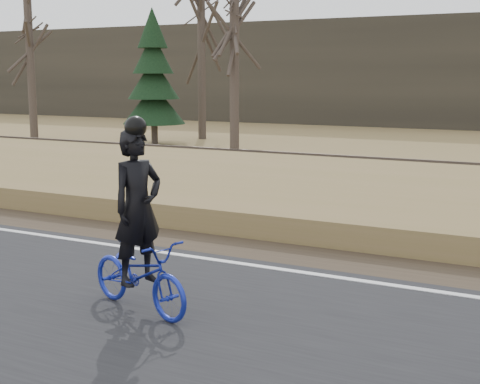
% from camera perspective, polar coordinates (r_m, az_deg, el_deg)
% --- Properties ---
extents(ground, '(120.00, 120.00, 0.00)m').
position_cam_1_polar(ground, '(11.82, -14.94, -4.42)').
color(ground, olive).
rests_on(ground, ground).
extents(edge_line, '(120.00, 0.12, 0.01)m').
position_cam_1_polar(edge_line, '(11.95, -14.31, -3.92)').
color(edge_line, silver).
rests_on(edge_line, road).
extents(shoulder, '(120.00, 1.60, 0.04)m').
position_cam_1_polar(shoulder, '(12.70, -11.32, -3.19)').
color(shoulder, '#473A2B').
rests_on(shoulder, ground).
extents(embankment, '(120.00, 5.00, 0.44)m').
position_cam_1_polar(embankment, '(15.07, -4.27, -0.18)').
color(embankment, olive).
rests_on(embankment, ground).
extents(ballast, '(120.00, 3.00, 0.45)m').
position_cam_1_polar(ballast, '(18.38, 1.91, 1.69)').
color(ballast, slate).
rests_on(ballast, ground).
extents(railroad, '(120.00, 2.40, 0.29)m').
position_cam_1_polar(railroad, '(18.34, 1.92, 2.63)').
color(railroad, black).
rests_on(railroad, ballast).
extents(treeline_backdrop, '(120.00, 4.00, 6.00)m').
position_cam_1_polar(treeline_backdrop, '(39.23, 16.00, 9.78)').
color(treeline_backdrop, '#383328').
rests_on(treeline_backdrop, ground).
extents(cyclist, '(1.81, 1.07, 2.34)m').
position_cam_1_polar(cyclist, '(8.06, -8.63, -4.76)').
color(cyclist, '#16249C').
rests_on(cyclist, road).
extents(bare_tree_far_left, '(0.36, 0.36, 7.61)m').
position_cam_1_polar(bare_tree_far_left, '(31.78, -17.48, 11.20)').
color(bare_tree_far_left, '#4C4038').
rests_on(bare_tree_far_left, ground).
extents(bare_tree_left, '(0.36, 0.36, 8.69)m').
position_cam_1_polar(bare_tree_left, '(30.40, -3.32, 12.73)').
color(bare_tree_left, '#4C4038').
rests_on(bare_tree_left, ground).
extents(bare_tree_near_left, '(0.36, 0.36, 6.65)m').
position_cam_1_polar(bare_tree_near_left, '(25.50, -0.48, 10.99)').
color(bare_tree_near_left, '#4C4038').
rests_on(bare_tree_near_left, ground).
extents(conifer, '(2.60, 2.60, 5.61)m').
position_cam_1_polar(conifer, '(28.28, -7.40, 9.45)').
color(conifer, '#4C4038').
rests_on(conifer, ground).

